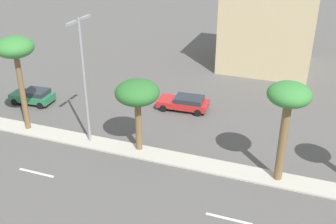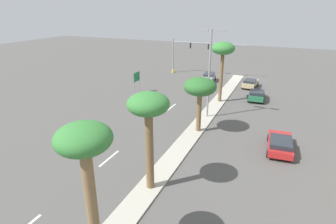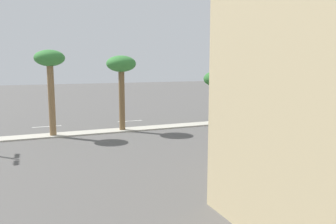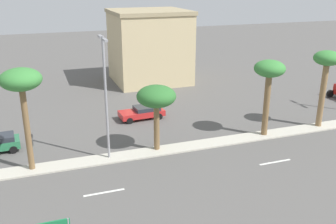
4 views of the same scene
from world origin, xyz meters
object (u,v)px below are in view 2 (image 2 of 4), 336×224
palm_tree_near (223,51)px  palm_tree_right (148,110)px  directional_road_sign (137,78)px  sedan_tan_rear (250,83)px  palm_tree_far (200,88)px  sedan_green_outboard (257,95)px  traffic_signal_gantry (191,52)px  sedan_silver_center (209,77)px  sedan_red_far (280,144)px  palm_tree_center (85,151)px  street_lamp_mid (210,67)px

palm_tree_near → palm_tree_right: palm_tree_near is taller
directional_road_sign → sedan_tan_rear: (-14.71, -9.57, -1.50)m
palm_tree_right → palm_tree_far: bearing=-91.4°
directional_road_sign → sedan_green_outboard: bearing=-167.4°
palm_tree_far → palm_tree_near: bearing=-88.9°
palm_tree_far → traffic_signal_gantry: bearing=-69.1°
sedan_silver_center → palm_tree_far: bearing=102.6°
traffic_signal_gantry → sedan_red_far: size_ratio=2.93×
traffic_signal_gantry → sedan_tan_rear: size_ratio=3.40×
traffic_signal_gantry → palm_tree_center: palm_tree_center is taller
street_lamp_mid → directional_road_sign: bearing=-22.5°
palm_tree_near → sedan_silver_center: bearing=-66.3°
palm_tree_far → sedan_tan_rear: bearing=-97.8°
traffic_signal_gantry → palm_tree_near: size_ratio=1.76×
palm_tree_center → palm_tree_right: bearing=-88.9°
directional_road_sign → sedan_tan_rear: directional_road_sign is taller
palm_tree_far → sedan_green_outboard: size_ratio=1.38×
sedan_red_far → directional_road_sign: bearing=-26.7°
traffic_signal_gantry → directional_road_sign: 14.94m
directional_road_sign → sedan_green_outboard: size_ratio=0.78×
palm_tree_right → sedan_tan_rear: 29.51m
traffic_signal_gantry → sedan_green_outboard: 17.39m
directional_road_sign → palm_tree_near: 12.83m
palm_tree_near → palm_tree_right: bearing=89.8°
palm_tree_near → sedan_green_outboard: (-4.40, -2.70, -6.01)m
traffic_signal_gantry → sedan_green_outboard: traffic_signal_gantry is taller
traffic_signal_gantry → palm_tree_center: bearing=102.5°
traffic_signal_gantry → directional_road_sign: size_ratio=4.37×
directional_road_sign → street_lamp_mid: size_ratio=0.32×
directional_road_sign → sedan_red_far: 22.43m
palm_tree_center → directional_road_sign: bearing=-64.9°
palm_tree_near → sedan_green_outboard: 7.92m
sedan_tan_rear → palm_tree_near: bearing=72.3°
traffic_signal_gantry → palm_tree_center: size_ratio=1.86×
street_lamp_mid → sedan_red_far: bearing=147.5°
sedan_red_far → sedan_green_outboard: sedan_green_outboard is taller
street_lamp_mid → sedan_silver_center: street_lamp_mid is taller
sedan_tan_rear → palm_tree_center: bearing=85.6°
traffic_signal_gantry → sedan_tan_rear: bearing=156.9°
palm_tree_far → sedan_green_outboard: 13.93m
street_lamp_mid → sedan_red_far: (-8.07, 5.13, -5.08)m
palm_tree_near → traffic_signal_gantry: bearing=-56.9°
directional_road_sign → palm_tree_near: size_ratio=0.40×
sedan_tan_rear → sedan_silver_center: (6.93, -0.93, 0.01)m
palm_tree_center → sedan_red_far: palm_tree_center is taller
directional_road_sign → sedan_silver_center: 13.16m
sedan_green_outboard → sedan_tan_rear: bearing=-74.4°
sedan_silver_center → palm_tree_near: bearing=113.7°
palm_tree_near → palm_tree_center: bearing=90.1°
sedan_red_far → sedan_silver_center: 23.91m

